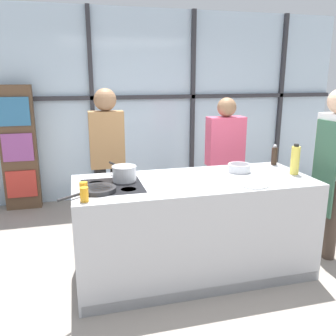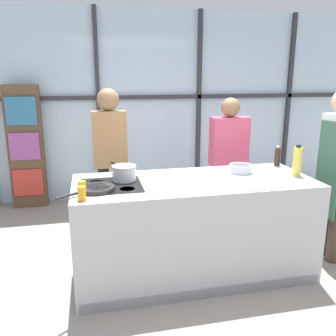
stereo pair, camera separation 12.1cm
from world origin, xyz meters
name	(u,v)px [view 1 (the left image)]	position (x,y,z in m)	size (l,w,h in m)	color
ground_plane	(193,271)	(0.00, 0.00, 0.00)	(18.00, 18.00, 0.00)	gray
back_window_wall	(144,106)	(0.00, 2.44, 1.40)	(6.40, 0.10, 2.80)	silver
bookshelf	(19,149)	(-1.81, 2.26, 0.87)	(0.47, 0.19, 1.74)	brown
demo_island	(194,227)	(0.00, 0.00, 0.47)	(2.18, 0.89, 0.93)	#B7BABF
chef	(333,162)	(1.45, -0.01, 1.01)	(0.24, 0.39, 1.73)	#47382D
spectator_far_left	(107,154)	(-0.70, 0.93, 1.02)	(0.37, 0.24, 1.73)	black
spectator_center_left	(225,156)	(0.70, 0.93, 0.91)	(0.44, 0.23, 1.61)	#47382D
frying_pan	(97,189)	(-0.88, -0.13, 0.95)	(0.46, 0.38, 0.04)	#232326
saucepan	(124,173)	(-0.62, 0.13, 1.00)	(0.22, 0.39, 0.14)	silver
white_plate	(254,184)	(0.44, -0.29, 0.94)	(0.26, 0.26, 0.01)	white
mixing_bowl	(239,168)	(0.52, 0.15, 0.97)	(0.22, 0.22, 0.08)	silver
oil_bottle	(295,160)	(0.99, -0.06, 1.07)	(0.08, 0.08, 0.30)	#E0CC4C
pepper_grinder	(274,156)	(1.00, 0.33, 1.03)	(0.06, 0.06, 0.22)	#332319
juice_glass_near	(84,195)	(-0.99, -0.34, 0.99)	(0.06, 0.06, 0.11)	orange
juice_glass_far	(84,189)	(-0.99, -0.20, 0.99)	(0.06, 0.06, 0.11)	orange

